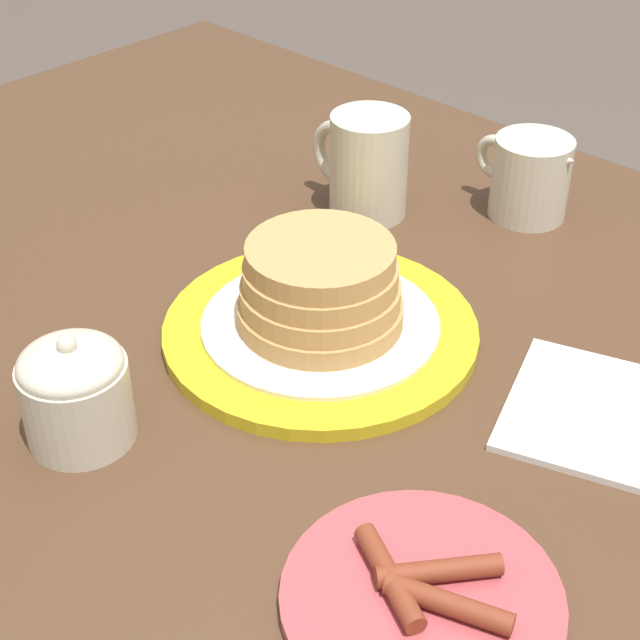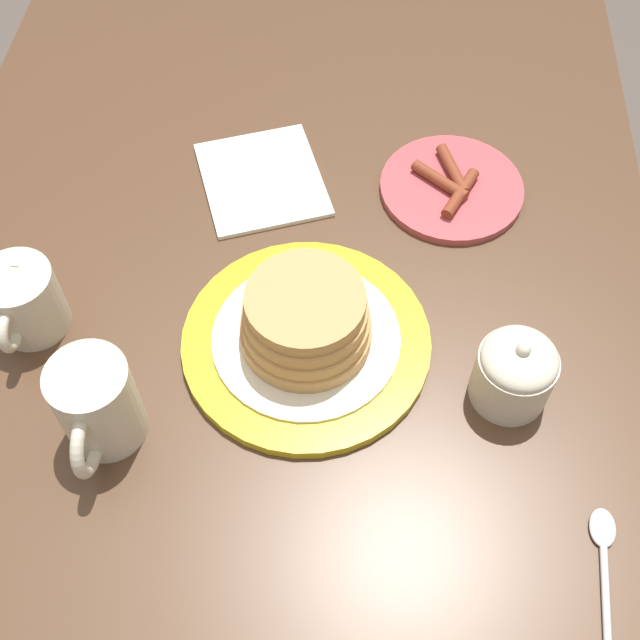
{
  "view_description": "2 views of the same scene",
  "coord_description": "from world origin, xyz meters",
  "px_view_note": "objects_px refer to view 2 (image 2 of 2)",
  "views": [
    {
      "loc": [
        -0.45,
        0.51,
        1.25
      ],
      "look_at": [
        -0.01,
        0.05,
        0.8
      ],
      "focal_mm": 55.0,
      "sensor_mm": 36.0,
      "label": 1
    },
    {
      "loc": [
        0.46,
        0.08,
        1.48
      ],
      "look_at": [
        -0.01,
        0.05,
        0.8
      ],
      "focal_mm": 45.0,
      "sensor_mm": 36.0,
      "label": 2
    }
  ],
  "objects_px": {
    "pancake_plate": "(306,329)",
    "sugar_bowl": "(515,372)",
    "coffee_mug": "(97,405)",
    "napkin": "(262,179)",
    "spoon": "(604,555)",
    "creamer_pitcher": "(23,302)",
    "side_plate_bacon": "(451,187)"
  },
  "relations": [
    {
      "from": "side_plate_bacon",
      "to": "creamer_pitcher",
      "type": "distance_m",
      "value": 0.51
    },
    {
      "from": "sugar_bowl",
      "to": "spoon",
      "type": "distance_m",
      "value": 0.18
    },
    {
      "from": "creamer_pitcher",
      "to": "coffee_mug",
      "type": "bearing_deg",
      "value": 42.34
    },
    {
      "from": "creamer_pitcher",
      "to": "napkin",
      "type": "height_order",
      "value": "creamer_pitcher"
    },
    {
      "from": "pancake_plate",
      "to": "sugar_bowl",
      "type": "distance_m",
      "value": 0.21
    },
    {
      "from": "sugar_bowl",
      "to": "spoon",
      "type": "bearing_deg",
      "value": 25.48
    },
    {
      "from": "side_plate_bacon",
      "to": "coffee_mug",
      "type": "xyz_separation_m",
      "value": [
        0.35,
        -0.34,
        0.05
      ]
    },
    {
      "from": "pancake_plate",
      "to": "spoon",
      "type": "xyz_separation_m",
      "value": [
        0.2,
        0.29,
        -0.03
      ]
    },
    {
      "from": "coffee_mug",
      "to": "napkin",
      "type": "relative_size",
      "value": 0.57
    },
    {
      "from": "pancake_plate",
      "to": "spoon",
      "type": "height_order",
      "value": "pancake_plate"
    },
    {
      "from": "side_plate_bacon",
      "to": "creamer_pitcher",
      "type": "bearing_deg",
      "value": -62.81
    },
    {
      "from": "pancake_plate",
      "to": "creamer_pitcher",
      "type": "bearing_deg",
      "value": -90.52
    },
    {
      "from": "napkin",
      "to": "spoon",
      "type": "bearing_deg",
      "value": 39.51
    },
    {
      "from": "napkin",
      "to": "spoon",
      "type": "relative_size",
      "value": 1.45
    },
    {
      "from": "side_plate_bacon",
      "to": "coffee_mug",
      "type": "height_order",
      "value": "coffee_mug"
    },
    {
      "from": "pancake_plate",
      "to": "coffee_mug",
      "type": "height_order",
      "value": "coffee_mug"
    },
    {
      "from": "side_plate_bacon",
      "to": "sugar_bowl",
      "type": "height_order",
      "value": "sugar_bowl"
    },
    {
      "from": "coffee_mug",
      "to": "creamer_pitcher",
      "type": "height_order",
      "value": "coffee_mug"
    },
    {
      "from": "napkin",
      "to": "creamer_pitcher",
      "type": "bearing_deg",
      "value": -43.65
    },
    {
      "from": "pancake_plate",
      "to": "creamer_pitcher",
      "type": "xyz_separation_m",
      "value": [
        -0.0,
        -0.29,
        0.01
      ]
    },
    {
      "from": "spoon",
      "to": "sugar_bowl",
      "type": "bearing_deg",
      "value": -154.52
    },
    {
      "from": "creamer_pitcher",
      "to": "napkin",
      "type": "xyz_separation_m",
      "value": [
        -0.23,
        0.22,
        -0.04
      ]
    },
    {
      "from": "coffee_mug",
      "to": "creamer_pitcher",
      "type": "bearing_deg",
      "value": -137.66
    },
    {
      "from": "creamer_pitcher",
      "to": "side_plate_bacon",
      "type": "bearing_deg",
      "value": 117.19
    },
    {
      "from": "sugar_bowl",
      "to": "napkin",
      "type": "relative_size",
      "value": 0.46
    },
    {
      "from": "pancake_plate",
      "to": "side_plate_bacon",
      "type": "bearing_deg",
      "value": 146.27
    },
    {
      "from": "sugar_bowl",
      "to": "spoon",
      "type": "xyz_separation_m",
      "value": [
        0.16,
        0.08,
        -0.04
      ]
    },
    {
      "from": "creamer_pitcher",
      "to": "sugar_bowl",
      "type": "xyz_separation_m",
      "value": [
        0.04,
        0.5,
        -0.0
      ]
    },
    {
      "from": "napkin",
      "to": "coffee_mug",
      "type": "bearing_deg",
      "value": -17.83
    },
    {
      "from": "napkin",
      "to": "side_plate_bacon",
      "type": "bearing_deg",
      "value": 90.26
    },
    {
      "from": "napkin",
      "to": "spoon",
      "type": "distance_m",
      "value": 0.57
    },
    {
      "from": "sugar_bowl",
      "to": "spoon",
      "type": "relative_size",
      "value": 0.66
    }
  ]
}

